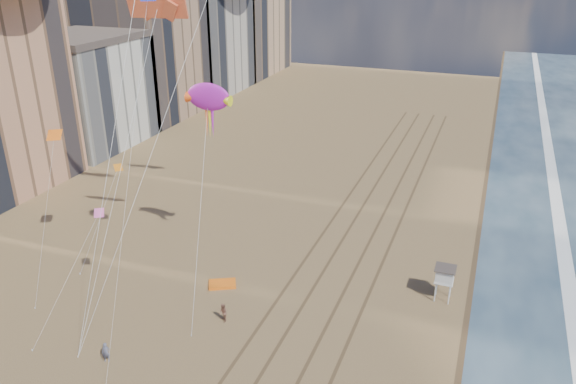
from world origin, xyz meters
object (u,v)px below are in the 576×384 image
object	(u,v)px
grounded_kite	(222,284)
kite_flyer_b	(223,313)
show_kite	(208,97)
lifeguard_stand	(445,275)
kite_flyer_a	(106,352)

from	to	relation	value
grounded_kite	kite_flyer_b	world-z (taller)	kite_flyer_b
grounded_kite	show_kite	world-z (taller)	show_kite
lifeguard_stand	kite_flyer_b	bearing A→B (deg)	-149.61
show_kite	kite_flyer_a	size ratio (longest dim) A/B	12.28
lifeguard_stand	show_kite	distance (m)	25.69
grounded_kite	show_kite	distance (m)	17.07
lifeguard_stand	kite_flyer_a	size ratio (longest dim) A/B	1.99
grounded_kite	kite_flyer_a	world-z (taller)	kite_flyer_a
kite_flyer_b	kite_flyer_a	bearing A→B (deg)	-79.67
grounded_kite	show_kite	xyz separation A→B (m)	(-1.94, 2.90, 16.71)
kite_flyer_a	kite_flyer_b	xyz separation A→B (m)	(6.00, 7.51, 0.03)
lifeguard_stand	kite_flyer_a	xyz separation A→B (m)	(-22.70, -17.30, -1.67)
grounded_kite	kite_flyer_b	bearing A→B (deg)	-89.80
kite_flyer_a	lifeguard_stand	bearing A→B (deg)	16.80
grounded_kite	kite_flyer_a	size ratio (longest dim) A/B	1.53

